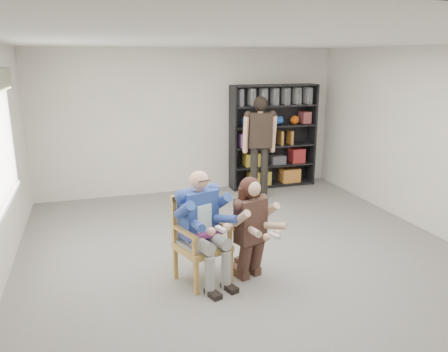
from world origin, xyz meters
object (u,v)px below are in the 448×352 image
object	(u,v)px
bookshelf	(273,137)
standing_man	(260,149)
armchair	(202,240)
kneeling_woman	(252,230)
seated_man	(202,227)

from	to	relation	value
bookshelf	standing_man	world-z (taller)	bookshelf
standing_man	bookshelf	bearing A→B (deg)	59.14
armchair	kneeling_woman	size ratio (longest dim) A/B	0.84
armchair	standing_man	xyz separation A→B (m)	(1.84, 2.79, 0.43)
armchair	bookshelf	size ratio (longest dim) A/B	0.50
armchair	kneeling_woman	bearing A→B (deg)	-30.65
armchair	bookshelf	xyz separation A→B (m)	(2.43, 3.52, 0.52)
armchair	standing_man	bearing A→B (deg)	37.71
kneeling_woman	standing_man	distance (m)	3.19
kneeling_woman	bookshelf	world-z (taller)	bookshelf
armchair	seated_man	xyz separation A→B (m)	(0.00, 0.00, 0.16)
seated_man	kneeling_woman	xyz separation A→B (m)	(0.58, -0.12, -0.06)
seated_man	bookshelf	distance (m)	4.30
seated_man	kneeling_woman	bearing A→B (deg)	-30.65
bookshelf	standing_man	distance (m)	0.94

